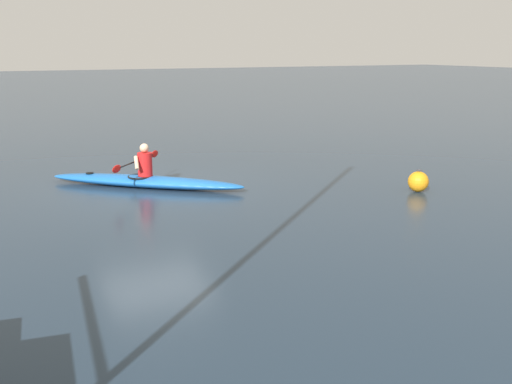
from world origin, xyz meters
TOP-DOWN VIEW (x-y plane):
  - ground_plane at (0.00, 0.00)m, footprint 160.00×160.00m
  - kayak at (0.08, -0.36)m, footprint 4.08×3.74m
  - kayaker at (0.09, -0.37)m, footprint 1.64×1.83m
  - mooring_buoy_white_far at (-5.34, 2.91)m, footprint 0.47×0.47m

SIDE VIEW (x-z plane):
  - ground_plane at x=0.00m, z-range 0.00..0.00m
  - kayak at x=0.08m, z-range 0.00..0.27m
  - mooring_buoy_white_far at x=-5.34m, z-range -0.02..0.49m
  - kayaker at x=0.09m, z-range 0.21..0.98m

